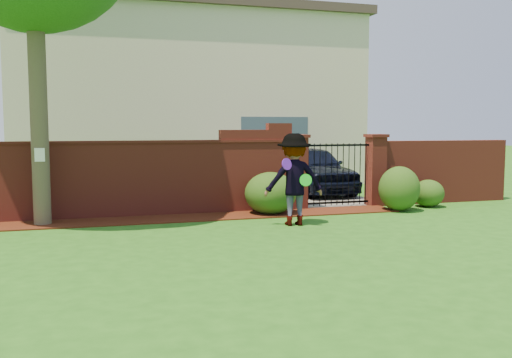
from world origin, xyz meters
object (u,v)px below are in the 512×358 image
object	(u,v)px
car	(314,170)
man	(294,180)
frisbee_green	(306,180)
frisbee_purple	(287,164)

from	to	relation	value
car	man	distance (m)	5.69
man	frisbee_green	distance (m)	0.30
car	frisbee_green	xyz separation A→B (m)	(-2.40, -5.33, 0.24)
man	frisbee_purple	size ratio (longest dim) A/B	7.92
car	frisbee_purple	bearing A→B (deg)	-119.21
frisbee_purple	frisbee_green	bearing A→B (deg)	1.49
man	frisbee_green	bearing A→B (deg)	129.34
frisbee_green	man	bearing A→B (deg)	122.69
car	frisbee_green	distance (m)	5.85
car	frisbee_green	bearing A→B (deg)	-115.58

